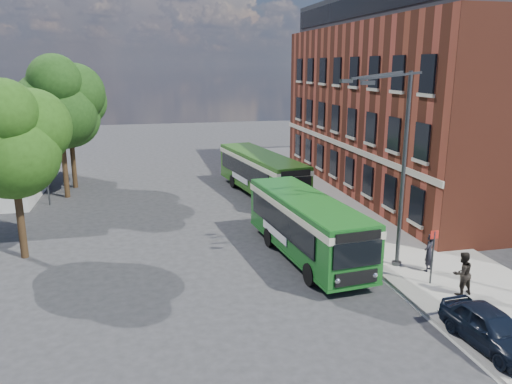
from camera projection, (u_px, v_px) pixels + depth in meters
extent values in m
plane|color=#2A2A2D|center=(278.00, 261.00, 24.19)|extent=(120.00, 120.00, 0.00)
cube|color=gray|center=(348.00, 206.00, 33.23)|extent=(6.00, 48.00, 0.15)
cube|color=beige|center=(304.00, 210.00, 32.59)|extent=(0.12, 48.00, 0.01)
cube|color=maroon|center=(418.00, 110.00, 37.04)|extent=(12.00, 26.00, 12.00)
cube|color=beige|center=(341.00, 144.00, 36.34)|extent=(0.12, 26.00, 0.35)
cube|color=#202328|center=(426.00, 8.00, 35.27)|extent=(10.80, 24.80, 2.20)
cube|color=black|center=(355.00, 6.00, 34.11)|extent=(0.08, 24.00, 1.40)
cylinder|color=#373A3C|center=(43.00, 139.00, 32.66)|extent=(0.10, 0.10, 9.00)
cube|color=#B31423|center=(44.00, 75.00, 31.74)|extent=(0.90, 0.02, 0.60)
cylinder|color=#373A3C|center=(396.00, 265.00, 23.38)|extent=(0.44, 0.44, 0.30)
cylinder|color=#373A3C|center=(403.00, 174.00, 22.30)|extent=(0.18, 0.18, 9.00)
cube|color=#373A3C|center=(391.00, 76.00, 20.40)|extent=(2.58, 0.46, 0.37)
cube|color=#373A3C|center=(378.00, 75.00, 21.53)|extent=(2.58, 0.46, 0.37)
cube|color=#373A3C|center=(368.00, 83.00, 19.74)|extent=(0.55, 0.22, 0.16)
cube|color=#373A3C|center=(346.00, 81.00, 21.78)|extent=(0.55, 0.22, 0.16)
cylinder|color=#373A3C|center=(432.00, 259.00, 21.11)|extent=(0.08, 0.08, 2.50)
cube|color=red|center=(434.00, 235.00, 20.84)|extent=(0.35, 0.04, 0.35)
cube|color=#175C1C|center=(307.00, 223.00, 24.24)|extent=(3.50, 9.85, 2.45)
cube|color=#175C1C|center=(306.00, 248.00, 24.55)|extent=(3.55, 9.89, 0.14)
cube|color=black|center=(280.00, 221.00, 24.08)|extent=(0.91, 7.81, 1.10)
cube|color=black|center=(328.00, 216.00, 24.88)|extent=(0.91, 7.81, 1.10)
cube|color=beige|center=(307.00, 207.00, 24.03)|extent=(3.57, 9.92, 0.32)
cube|color=#175C1C|center=(307.00, 200.00, 23.94)|extent=(3.39, 9.74, 0.12)
cube|color=black|center=(358.00, 255.00, 19.75)|extent=(2.15, 0.31, 1.05)
cube|color=black|center=(359.00, 237.00, 19.55)|extent=(2.00, 0.29, 0.38)
cube|color=black|center=(356.00, 278.00, 19.98)|extent=(1.90, 0.28, 0.55)
sphere|color=silver|center=(337.00, 281.00, 19.74)|extent=(0.26, 0.26, 0.26)
sphere|color=silver|center=(375.00, 275.00, 20.27)|extent=(0.26, 0.26, 0.26)
cube|color=black|center=(272.00, 195.00, 28.63)|extent=(2.00, 0.29, 0.90)
cube|color=white|center=(274.00, 232.00, 24.90)|extent=(0.38, 3.19, 0.45)
cylinder|color=black|center=(310.00, 274.00, 21.42)|extent=(0.38, 1.02, 1.00)
cylinder|color=black|center=(358.00, 268.00, 22.15)|extent=(0.38, 1.02, 1.00)
cylinder|color=black|center=(269.00, 237.00, 26.04)|extent=(0.38, 1.02, 1.00)
cylinder|color=black|center=(310.00, 232.00, 26.77)|extent=(0.38, 1.02, 1.00)
cube|color=#285F17|center=(261.00, 171.00, 36.11)|extent=(4.24, 11.40, 2.45)
cube|color=#285F17|center=(261.00, 188.00, 36.42)|extent=(4.29, 11.44, 0.14)
cube|color=black|center=(243.00, 170.00, 35.88)|extent=(1.57, 9.23, 1.10)
cube|color=black|center=(276.00, 167.00, 36.81)|extent=(1.57, 9.23, 1.10)
cube|color=#F5F2CA|center=(261.00, 160.00, 35.90)|extent=(4.31, 11.46, 0.32)
cube|color=#285F17|center=(261.00, 155.00, 35.81)|extent=(4.13, 11.28, 0.12)
cube|color=black|center=(296.00, 185.00, 31.03)|extent=(2.14, 0.42, 1.05)
cube|color=black|center=(296.00, 174.00, 30.84)|extent=(1.99, 0.40, 0.38)
cube|color=black|center=(295.00, 201.00, 31.27)|extent=(1.89, 0.38, 0.55)
sphere|color=silver|center=(283.00, 202.00, 30.98)|extent=(0.26, 0.26, 0.26)
sphere|color=silver|center=(307.00, 199.00, 31.60)|extent=(0.26, 0.26, 0.26)
cube|color=black|center=(235.00, 155.00, 41.08)|extent=(1.99, 0.40, 0.90)
cube|color=white|center=(240.00, 178.00, 36.69)|extent=(0.55, 3.17, 0.45)
cylinder|color=black|center=(267.00, 202.00, 32.61)|extent=(0.44, 1.03, 1.00)
cylinder|color=black|center=(299.00, 199.00, 33.46)|extent=(0.44, 1.03, 1.00)
cylinder|color=black|center=(233.00, 181.00, 38.49)|extent=(0.44, 1.03, 1.00)
cylinder|color=black|center=(261.00, 179.00, 39.34)|extent=(0.44, 1.03, 1.00)
imported|color=black|center=(490.00, 328.00, 16.48)|extent=(1.83, 3.95, 1.31)
imported|color=black|center=(429.00, 252.00, 22.49)|extent=(0.76, 0.73, 1.75)
imported|color=black|center=(462.00, 273.00, 20.16)|extent=(0.96, 0.79, 1.82)
cylinder|color=#352413|center=(21.00, 221.00, 24.20)|extent=(0.36, 0.36, 3.72)
sphere|color=#244D13|center=(12.00, 153.00, 23.36)|extent=(4.40, 4.40, 4.40)
sphere|color=#244D13|center=(32.00, 127.00, 23.91)|extent=(3.72, 3.72, 3.72)
sphere|color=#244D13|center=(3.00, 113.00, 22.08)|extent=(3.04, 3.04, 3.04)
cylinder|color=#352413|center=(65.00, 168.00, 35.30)|extent=(0.36, 0.36, 4.26)
sphere|color=#1D3F13|center=(60.00, 113.00, 34.34)|extent=(5.03, 5.03, 5.03)
sphere|color=#1D3F13|center=(74.00, 94.00, 34.97)|extent=(4.26, 4.26, 4.26)
sphere|color=#1D3F13|center=(43.00, 103.00, 33.32)|extent=(3.87, 3.87, 3.87)
sphere|color=#1D3F13|center=(54.00, 80.00, 32.87)|extent=(3.49, 3.49, 3.49)
cylinder|color=#352413|center=(74.00, 163.00, 38.20)|extent=(0.36, 0.36, 3.83)
sphere|color=#245018|center=(69.00, 118.00, 37.33)|extent=(4.52, 4.52, 4.52)
sphere|color=#245018|center=(81.00, 101.00, 37.89)|extent=(3.83, 3.83, 3.83)
sphere|color=#245018|center=(56.00, 109.00, 36.42)|extent=(3.48, 3.48, 3.48)
sphere|color=#245018|center=(65.00, 91.00, 36.01)|extent=(3.13, 3.13, 3.13)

